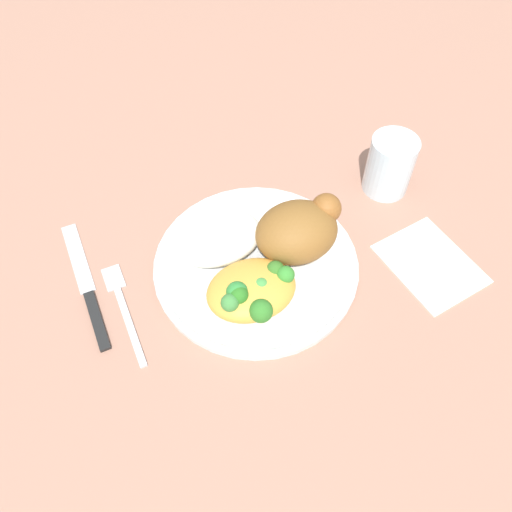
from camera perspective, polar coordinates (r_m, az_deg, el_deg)
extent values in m
plane|color=#A4725D|center=(0.63, 0.00, -1.44)|extent=(2.00, 2.00, 0.00)
cylinder|color=white|center=(0.63, 0.00, -1.11)|extent=(0.24, 0.24, 0.01)
torus|color=white|center=(0.62, 0.00, -0.78)|extent=(0.24, 0.24, 0.01)
ellipsoid|color=brown|center=(0.61, 4.52, 2.50)|extent=(0.10, 0.08, 0.06)
sphere|color=brown|center=(0.62, 7.65, 5.17)|extent=(0.04, 0.04, 0.04)
ellipsoid|color=silver|center=(0.62, -4.23, 2.03)|extent=(0.11, 0.08, 0.03)
ellipsoid|color=gold|center=(0.58, -0.51, -3.69)|extent=(0.10, 0.08, 0.03)
sphere|color=#459441|center=(0.57, 0.55, -3.32)|extent=(0.02, 0.02, 0.02)
sphere|color=#356D24|center=(0.58, 2.12, -1.51)|extent=(0.02, 0.02, 0.02)
sphere|color=#36882F|center=(0.58, 3.24, -2.06)|extent=(0.02, 0.02, 0.02)
sphere|color=#3F843C|center=(0.56, -2.85, -5.11)|extent=(0.02, 0.02, 0.02)
sphere|color=#328738|center=(0.56, -2.06, -4.00)|extent=(0.02, 0.02, 0.02)
sphere|color=#317727|center=(0.56, 0.54, -6.00)|extent=(0.03, 0.03, 0.03)
sphere|color=#2B7221|center=(0.56, -1.88, -4.31)|extent=(0.02, 0.02, 0.02)
cube|color=silver|center=(0.61, -13.62, -7.26)|extent=(0.01, 0.11, 0.01)
cube|color=silver|center=(0.65, -15.28, -2.27)|extent=(0.02, 0.03, 0.00)
cube|color=black|center=(0.62, -17.03, -6.49)|extent=(0.02, 0.08, 0.01)
cube|color=silver|center=(0.68, -18.85, -0.14)|extent=(0.02, 0.11, 0.00)
cylinder|color=silver|center=(0.71, 14.38, 9.56)|extent=(0.06, 0.06, 0.08)
cube|color=white|center=(0.67, 18.47, -0.78)|extent=(0.11, 0.13, 0.00)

